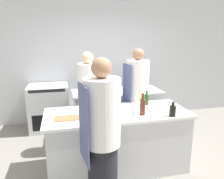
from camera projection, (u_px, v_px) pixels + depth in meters
ground_plane at (117, 167)px, 3.37m from camera, size 16.00×16.00×0.00m
wall_back at (95, 61)px, 5.04m from camera, size 8.00×0.06×2.80m
prep_counter at (117, 140)px, 3.26m from camera, size 2.08×0.83×0.90m
pass_counter at (117, 112)px, 4.45m from camera, size 1.76×0.71×0.90m
oven_range at (49, 107)px, 4.66m from camera, size 0.82×0.68×0.96m
chef_at_prep_near at (102, 139)px, 2.38m from camera, size 0.43×0.41×1.76m
chef_at_stove at (89, 103)px, 3.69m from camera, size 0.40×0.39×1.72m
chef_at_pass_far at (137, 100)px, 3.79m from camera, size 0.41×0.39×1.76m
bottle_olive_oil at (143, 106)px, 3.01m from camera, size 0.07×0.07×0.31m
bottle_vinegar at (142, 101)px, 3.38m from camera, size 0.07×0.07×0.21m
bottle_wine at (146, 99)px, 3.46m from camera, size 0.07×0.07×0.23m
bottle_cooking_oil at (173, 111)px, 2.97m from camera, size 0.09×0.09×0.20m
bowl_mixing_large at (106, 110)px, 3.15m from camera, size 0.21×0.21×0.06m
bowl_prep_small at (125, 111)px, 3.07m from camera, size 0.25×0.25×0.09m
cup at (89, 115)px, 2.91m from camera, size 0.09×0.09×0.10m
cutting_board at (67, 118)px, 2.90m from camera, size 0.33×0.20×0.01m
stockpot at (111, 88)px, 4.25m from camera, size 0.31×0.31×0.17m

